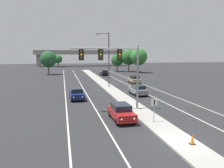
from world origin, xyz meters
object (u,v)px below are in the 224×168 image
Objects in this scene: car_oncoming_navy at (77,94)px; car_receding_grey at (138,90)px; car_oncoming_red at (121,112)px; traffic_cone_median_nose at (192,139)px; tree_far_right_c at (117,60)px; tree_far_right_b at (139,57)px; tree_far_left_c at (48,59)px; tree_far_left_b at (58,59)px; overhead_signal_mast at (115,62)px; car_receding_black at (104,73)px; car_receding_tan at (134,79)px; median_sign_post at (154,107)px; street_lamp_median at (108,57)px; tree_far_right_a at (129,57)px.

car_oncoming_navy and car_receding_grey have the same top height.
car_oncoming_red and car_oncoming_navy have the same top height.
tree_far_right_c reaches higher than traffic_cone_median_nose.
tree_far_right_b is 28.31m from tree_far_left_c.
car_oncoming_red is 0.81× the size of tree_far_left_b.
car_receding_grey is (5.61, 8.98, -4.65)m from overhead_signal_mast.
car_oncoming_red is 1.00× the size of car_receding_black.
car_receding_tan is (9.25, 22.75, -4.65)m from overhead_signal_mast.
median_sign_post is at bearing -76.93° from tree_far_left_c.
street_lamp_median is at bearing -142.68° from car_receding_tan.
tree_far_left_c is at bearing 111.99° from car_receding_grey.
tree_far_left_c is 1.15× the size of tree_far_right_c.
overhead_signal_mast is 12.50m from traffic_cone_median_nose.
tree_far_right_c is at bearing 77.27° from car_oncoming_red.
tree_far_right_c is (13.10, 58.00, 3.14)m from car_oncoming_red.
tree_far_right_a is at bearing 65.68° from car_oncoming_navy.
car_receding_black is 51.96m from traffic_cone_median_nose.
car_receding_grey is (3.18, 14.44, -0.77)m from median_sign_post.
median_sign_post reaches higher than car_receding_tan.
car_oncoming_navy is at bearing 107.79° from car_oncoming_red.
street_lamp_median is at bearing 109.89° from car_receding_grey.
tree_far_right_b is 1.31× the size of tree_far_right_c.
tree_far_right_b reaches higher than tree_far_left_b.
median_sign_post is at bearing 96.07° from traffic_cone_median_nose.
tree_far_right_a reaches higher than car_receding_grey.
car_oncoming_navy is at bearing -130.77° from car_receding_tan.
tree_far_right_b reaches higher than car_receding_black.
car_oncoming_red is 1.00× the size of car_oncoming_navy.
median_sign_post is 0.49× the size of car_receding_black.
car_oncoming_navy is at bearing -81.57° from tree_far_left_c.
traffic_cone_median_nose is 95.42m from tree_far_left_b.
tree_far_left_c is (-15.62, 6.20, 3.75)m from car_receding_black.
car_oncoming_navy is at bearing -106.34° from car_receding_black.
tree_far_right_a is (20.48, 45.32, 4.11)m from car_oncoming_navy.
tree_far_right_b reaches higher than car_oncoming_navy.
tree_far_left_b is at bearing 100.05° from car_receding_grey.
tree_far_right_b is (18.80, 51.82, 4.38)m from car_oncoming_red.
car_oncoming_navy is 46.53m from tree_far_right_b.
tree_far_left_b is at bearing 95.21° from overhead_signal_mast.
car_receding_black is 0.57× the size of tree_far_right_b.
street_lamp_median is at bearing 89.84° from median_sign_post.
tree_far_left_c is (-28.28, -1.02, -0.63)m from tree_far_right_b.
tree_far_left_b is (-13.24, 74.71, 2.81)m from car_receding_grey.
median_sign_post is 46.40m from car_receding_black.
street_lamp_median is 2.23× the size of car_receding_grey.
street_lamp_median is 31.89m from tree_far_left_c.
street_lamp_median is 1.43× the size of tree_far_left_c.
overhead_signal_mast is 6.00m from car_oncoming_red.
traffic_cone_median_nose is at bearing -88.94° from street_lamp_median.
car_receding_tan is at bearing -51.94° from tree_far_left_c.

